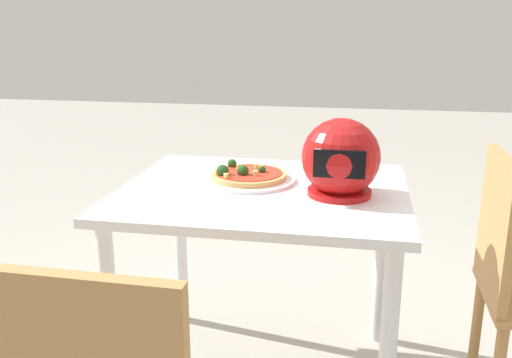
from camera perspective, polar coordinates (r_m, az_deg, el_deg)
dining_table at (r=1.92m, az=0.76°, el=-3.83°), size 0.97×0.82×0.74m
pizza_plate at (r=1.97m, az=-0.74°, el=-0.05°), size 0.33×0.33×0.01m
pizza at (r=1.97m, az=-0.93°, el=0.48°), size 0.27×0.27×0.06m
motorcycle_helmet at (r=1.80m, az=8.71°, el=2.02°), size 0.25×0.25×0.25m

